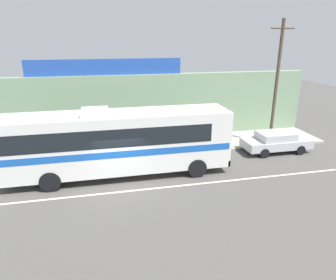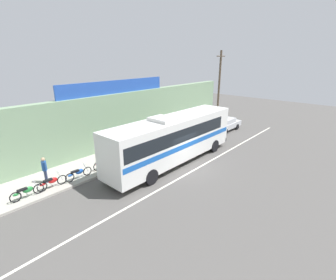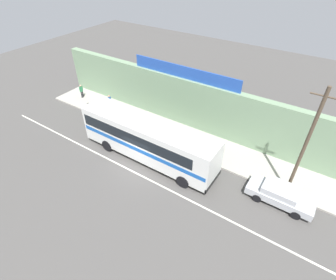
{
  "view_description": "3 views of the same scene",
  "coord_description": "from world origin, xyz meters",
  "px_view_note": "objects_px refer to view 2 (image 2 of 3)",
  "views": [
    {
      "loc": [
        -0.56,
        -14.22,
        7.3
      ],
      "look_at": [
        2.81,
        1.17,
        1.87
      ],
      "focal_mm": 31.93,
      "sensor_mm": 36.0,
      "label": 1
    },
    {
      "loc": [
        -13.16,
        -10.01,
        7.79
      ],
      "look_at": [
        -0.17,
        1.51,
        1.85
      ],
      "focal_mm": 26.09,
      "sensor_mm": 36.0,
      "label": 2
    },
    {
      "loc": [
        10.6,
        -11.58,
        14.65
      ],
      "look_at": [
        1.7,
        1.82,
        2.18
      ],
      "focal_mm": 27.77,
      "sensor_mm": 36.0,
      "label": 3
    }
  ],
  "objects_px": {
    "utility_pole": "(219,89)",
    "pedestrian_far_right": "(176,129)",
    "intercity_bus": "(173,137)",
    "motorcycle_red": "(51,182)",
    "motorcycle_black": "(104,162)",
    "pedestrian_near_shop": "(44,168)",
    "motorcycle_purple": "(26,191)",
    "parked_car": "(225,124)",
    "motorcycle_green": "(78,173)"
  },
  "relations": [
    {
      "from": "intercity_bus",
      "to": "pedestrian_near_shop",
      "type": "distance_m",
      "value": 8.88
    },
    {
      "from": "motorcycle_green",
      "to": "motorcycle_purple",
      "type": "bearing_deg",
      "value": 178.84
    },
    {
      "from": "intercity_bus",
      "to": "motorcycle_green",
      "type": "xyz_separation_m",
      "value": [
        -6.33,
        2.76,
        -1.5
      ]
    },
    {
      "from": "utility_pole",
      "to": "motorcycle_black",
      "type": "relative_size",
      "value": 4.49
    },
    {
      "from": "motorcycle_black",
      "to": "pedestrian_far_right",
      "type": "bearing_deg",
      "value": 2.39
    },
    {
      "from": "motorcycle_green",
      "to": "pedestrian_near_shop",
      "type": "relative_size",
      "value": 1.1
    },
    {
      "from": "utility_pole",
      "to": "motorcycle_purple",
      "type": "distance_m",
      "value": 20.56
    },
    {
      "from": "intercity_bus",
      "to": "motorcycle_purple",
      "type": "relative_size",
      "value": 6.46
    },
    {
      "from": "motorcycle_purple",
      "to": "motorcycle_black",
      "type": "height_order",
      "value": "same"
    },
    {
      "from": "motorcycle_black",
      "to": "motorcycle_red",
      "type": "distance_m",
      "value": 3.81
    },
    {
      "from": "intercity_bus",
      "to": "motorcycle_black",
      "type": "height_order",
      "value": "intercity_bus"
    },
    {
      "from": "motorcycle_black",
      "to": "utility_pole",
      "type": "bearing_deg",
      "value": -1.38
    },
    {
      "from": "motorcycle_red",
      "to": "utility_pole",
      "type": "bearing_deg",
      "value": -0.96
    },
    {
      "from": "motorcycle_black",
      "to": "pedestrian_far_right",
      "type": "relative_size",
      "value": 1.09
    },
    {
      "from": "intercity_bus",
      "to": "motorcycle_red",
      "type": "xyz_separation_m",
      "value": [
        -8.04,
        2.86,
        -1.5
      ]
    },
    {
      "from": "motorcycle_red",
      "to": "motorcycle_green",
      "type": "bearing_deg",
      "value": -3.58
    },
    {
      "from": "motorcycle_red",
      "to": "motorcycle_purple",
      "type": "bearing_deg",
      "value": -178.28
    },
    {
      "from": "motorcycle_red",
      "to": "intercity_bus",
      "type": "bearing_deg",
      "value": -19.6
    },
    {
      "from": "parked_car",
      "to": "motorcycle_red",
      "type": "bearing_deg",
      "value": 175.33
    },
    {
      "from": "pedestrian_near_shop",
      "to": "pedestrian_far_right",
      "type": "height_order",
      "value": "pedestrian_near_shop"
    },
    {
      "from": "parked_car",
      "to": "motorcycle_red",
      "type": "relative_size",
      "value": 2.42
    },
    {
      "from": "parked_car",
      "to": "pedestrian_far_right",
      "type": "relative_size",
      "value": 2.63
    },
    {
      "from": "intercity_bus",
      "to": "utility_pole",
      "type": "xyz_separation_m",
      "value": [
        10.72,
        2.55,
        2.36
      ]
    },
    {
      "from": "motorcycle_red",
      "to": "pedestrian_near_shop",
      "type": "xyz_separation_m",
      "value": [
        0.1,
        1.01,
        0.57
      ]
    },
    {
      "from": "intercity_bus",
      "to": "motorcycle_red",
      "type": "bearing_deg",
      "value": 160.4
    },
    {
      "from": "motorcycle_red",
      "to": "pedestrian_far_right",
      "type": "relative_size",
      "value": 1.09
    },
    {
      "from": "intercity_bus",
      "to": "motorcycle_green",
      "type": "bearing_deg",
      "value": 156.49
    },
    {
      "from": "motorcycle_green",
      "to": "pedestrian_far_right",
      "type": "bearing_deg",
      "value": 2.72
    },
    {
      "from": "utility_pole",
      "to": "pedestrian_far_right",
      "type": "height_order",
      "value": "utility_pole"
    },
    {
      "from": "intercity_bus",
      "to": "parked_car",
      "type": "xyz_separation_m",
      "value": [
        10.44,
        1.35,
        -1.33
      ]
    },
    {
      "from": "intercity_bus",
      "to": "utility_pole",
      "type": "distance_m",
      "value": 11.27
    },
    {
      "from": "parked_car",
      "to": "pedestrian_far_right",
      "type": "bearing_deg",
      "value": 162.47
    },
    {
      "from": "intercity_bus",
      "to": "motorcycle_red",
      "type": "height_order",
      "value": "intercity_bus"
    },
    {
      "from": "motorcycle_green",
      "to": "motorcycle_purple",
      "type": "distance_m",
      "value": 3.14
    },
    {
      "from": "motorcycle_purple",
      "to": "pedestrian_far_right",
      "type": "bearing_deg",
      "value": 1.84
    },
    {
      "from": "utility_pole",
      "to": "pedestrian_near_shop",
      "type": "height_order",
      "value": "utility_pole"
    },
    {
      "from": "utility_pole",
      "to": "motorcycle_red",
      "type": "relative_size",
      "value": 4.5
    },
    {
      "from": "motorcycle_green",
      "to": "pedestrian_near_shop",
      "type": "distance_m",
      "value": 2.04
    },
    {
      "from": "motorcycle_black",
      "to": "intercity_bus",
      "type": "bearing_deg",
      "value": -34.52
    },
    {
      "from": "utility_pole",
      "to": "motorcycle_red",
      "type": "xyz_separation_m",
      "value": [
        -18.76,
        0.32,
        -3.86
      ]
    },
    {
      "from": "motorcycle_green",
      "to": "pedestrian_near_shop",
      "type": "height_order",
      "value": "pedestrian_near_shop"
    },
    {
      "from": "utility_pole",
      "to": "motorcycle_purple",
      "type": "height_order",
      "value": "utility_pole"
    },
    {
      "from": "utility_pole",
      "to": "motorcycle_green",
      "type": "distance_m",
      "value": 17.48
    },
    {
      "from": "utility_pole",
      "to": "pedestrian_far_right",
      "type": "bearing_deg",
      "value": 173.53
    },
    {
      "from": "motorcycle_purple",
      "to": "motorcycle_red",
      "type": "height_order",
      "value": "same"
    },
    {
      "from": "utility_pole",
      "to": "pedestrian_far_right",
      "type": "relative_size",
      "value": 4.89
    },
    {
      "from": "motorcycle_green",
      "to": "motorcycle_black",
      "type": "distance_m",
      "value": 2.11
    },
    {
      "from": "parked_car",
      "to": "motorcycle_red",
      "type": "distance_m",
      "value": 18.53
    },
    {
      "from": "intercity_bus",
      "to": "parked_car",
      "type": "relative_size",
      "value": 2.67
    },
    {
      "from": "intercity_bus",
      "to": "pedestrian_far_right",
      "type": "relative_size",
      "value": 7.02
    }
  ]
}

